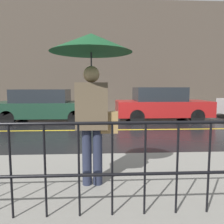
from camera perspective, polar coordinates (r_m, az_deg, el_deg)
ground_plane at (r=7.80m, az=-0.85°, el=-4.71°), size 80.00×80.00×0.00m
sidewalk_near at (r=3.55m, az=2.12°, el=-17.60°), size 28.00×2.48×0.12m
sidewalk_far at (r=11.80m, az=-1.63°, el=-0.61°), size 28.00×1.77×0.12m
lane_marking at (r=7.80m, az=-0.85°, el=-4.69°), size 25.20×0.12×0.01m
building_storefront at (r=12.86m, az=-1.80°, el=13.91°), size 28.00×0.30×6.37m
railing_foreground at (r=2.38m, az=4.40°, el=-11.66°), size 12.00×0.04×1.03m
pedestrian at (r=3.04m, az=-5.33°, el=12.28°), size 1.11×1.11×2.10m
car_dark_green at (r=9.88m, az=-17.02°, el=1.59°), size 4.30×1.87×1.43m
car_red at (r=9.96m, az=12.68°, el=1.95°), size 4.05×1.78×1.51m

